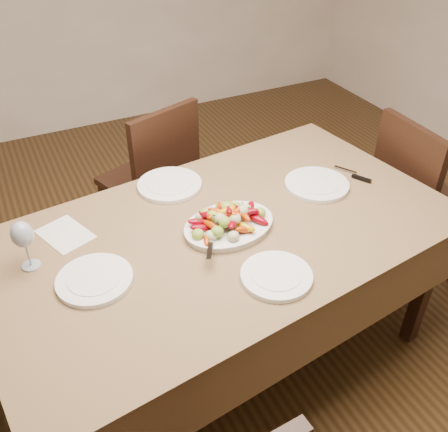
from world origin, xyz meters
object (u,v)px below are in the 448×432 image
serving_platter (229,227)px  plate_left (95,280)px  plate_near (276,276)px  dining_table (224,298)px  chair_far (147,180)px  plate_right (317,185)px  chair_right (425,202)px  plate_far (170,185)px  wine_glass (25,244)px

serving_platter → plate_left: bearing=-173.8°
plate_left → plate_near: 0.62m
dining_table → chair_far: size_ratio=1.94×
serving_platter → plate_right: size_ratio=1.27×
dining_table → serving_platter: size_ratio=5.14×
dining_table → plate_right: 0.64m
chair_right → plate_far: (-1.28, 0.31, 0.29)m
plate_near → wine_glass: wine_glass is taller
plate_left → plate_near: size_ratio=1.05×
serving_platter → plate_left: (-0.55, -0.06, -0.00)m
plate_left → wine_glass: (-0.18, 0.18, 0.09)m
chair_right → plate_left: size_ratio=3.62×
chair_far → plate_left: chair_far is taller
plate_left → plate_far: size_ratio=0.93×
chair_far → plate_right: chair_far is taller
wine_glass → plate_far: bearing=23.1°
dining_table → plate_near: size_ratio=7.35×
plate_right → plate_near: bearing=-137.6°
plate_right → plate_near: size_ratio=1.12×
chair_far → serving_platter: 0.98m
chair_right → plate_right: bearing=89.9°
chair_right → plate_right: chair_right is taller
dining_table → plate_near: 0.51m
plate_near → plate_far: bearing=99.3°
plate_right → chair_right: bearing=-2.2°
plate_right → chair_far: bearing=122.4°
chair_right → plate_far: size_ratio=3.36×
plate_left → plate_near: same height
chair_far → chair_right: bearing=126.1°
chair_right → plate_left: chair_right is taller
dining_table → wine_glass: 0.87m
plate_right → wine_glass: size_ratio=1.37×
wine_glass → plate_near: bearing=-30.4°
serving_platter → wine_glass: 0.74m
plate_far → serving_platter: bearing=-76.3°
plate_near → plate_left: bearing=155.3°
dining_table → plate_left: bearing=-172.5°
dining_table → plate_left: size_ratio=7.02×
chair_far → plate_right: bearing=103.4°
chair_far → plate_near: (0.06, -1.25, 0.29)m
dining_table → serving_platter: bearing=-33.5°
chair_far → plate_near: 1.28m
plate_near → chair_far: bearing=92.7°
chair_right → plate_near: chair_right is taller
chair_right → wine_glass: size_ratio=4.64×
plate_far → plate_near: bearing=-80.7°
dining_table → plate_left: (-0.53, -0.07, 0.39)m
chair_right → plate_far: 1.35m
chair_right → wine_glass: bearing=90.8°
plate_near → plate_right: bearing=42.4°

